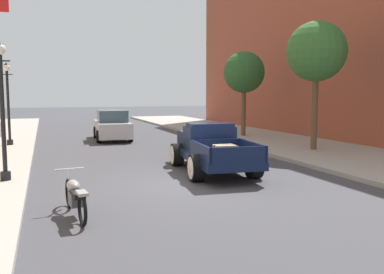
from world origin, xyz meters
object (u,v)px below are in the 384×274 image
car_background_silver (112,126)px  street_lamp_near (2,100)px  street_tree_second (244,73)px  street_tree_nearest (316,52)px  street_lamp_far (8,97)px  hotrod_truck_navy (210,148)px  motorcycle_parked (75,196)px

car_background_silver → street_lamp_near: bearing=-113.7°
car_background_silver → street_tree_second: (7.28, -1.57, 2.97)m
street_tree_nearest → street_tree_second: street_tree_nearest is taller
street_lamp_far → car_background_silver: bearing=19.8°
street_tree_second → street_lamp_near: bearing=-143.1°
hotrod_truck_navy → car_background_silver: car_background_silver is taller
street_lamp_far → motorcycle_parked: bearing=-80.3°
motorcycle_parked → street_tree_nearest: size_ratio=0.39×
car_background_silver → hotrod_truck_navy: bearing=-80.9°
motorcycle_parked → street_tree_nearest: bearing=30.7°
street_lamp_far → street_tree_second: (12.37, 0.26, 1.35)m
street_lamp_near → motorcycle_parked: bearing=-66.3°
street_tree_second → motorcycle_parked: bearing=-129.2°
street_tree_nearest → street_tree_second: (-0.14, 6.43, -0.56)m
motorcycle_parked → street_lamp_near: bearing=113.7°
street_lamp_near → hotrod_truck_navy: bearing=1.8°
motorcycle_parked → street_lamp_near: street_lamp_near is taller
motorcycle_parked → street_tree_nearest: (10.40, 6.17, 3.86)m
hotrod_truck_navy → street_tree_nearest: 7.15m
motorcycle_parked → street_tree_nearest: street_tree_nearest is taller
street_lamp_near → street_lamp_far: 8.66m
motorcycle_parked → car_background_silver: car_background_silver is taller
car_background_silver → street_tree_nearest: street_tree_nearest is taller
hotrod_truck_navy → street_lamp_near: (-6.24, -0.20, 1.63)m
hotrod_truck_navy → street_lamp_far: 10.93m
motorcycle_parked → car_background_silver: size_ratio=0.48×
street_tree_nearest → street_tree_second: size_ratio=1.14×
hotrod_truck_navy → street_tree_second: (5.64, 8.71, 2.98)m
street_lamp_near → street_tree_second: bearing=36.9°
street_tree_nearest → street_tree_second: bearing=91.3°
street_lamp_near → street_lamp_far: size_ratio=1.00×
street_tree_nearest → motorcycle_parked: bearing=-149.3°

